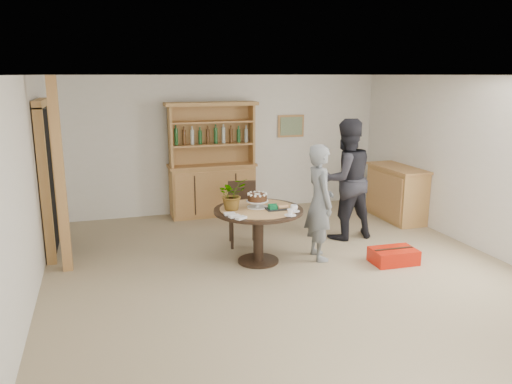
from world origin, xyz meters
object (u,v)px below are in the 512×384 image
Objects in this scene: sideboard at (397,193)px; dining_chair at (243,209)px; dining_table at (258,219)px; teen_boy at (320,202)px; red_suitcase at (393,256)px; hutch at (212,178)px; adult_person at (345,179)px.

dining_chair is at bearing -171.51° from sideboard.
teen_boy is at bearing -6.71° from dining_table.
hutch is at bearing 122.73° from red_suitcase.
dining_chair is at bearing 88.98° from dining_table.
dining_table is 1.91m from red_suitcase.
adult_person is at bearing -48.46° from hutch.
red_suitcase is (-1.22, -1.86, -0.37)m from sideboard.
sideboard is 1.58m from adult_person.
dining_chair is at bearing -12.01° from adult_person.
hutch reaches higher than sideboard.
sideboard is 2.26m from red_suitcase.
sideboard is at bearing 59.11° from red_suitcase.
hutch is at bearing 157.79° from sideboard.
hutch is 1.70× the size of dining_table.
dining_chair is (-2.95, -0.44, 0.06)m from sideboard.
dining_chair reaches higher than red_suitcase.
hutch is 1.09× the size of adult_person.
dining_chair is (0.01, 0.83, -0.07)m from dining_table.
adult_person reaches higher than sideboard.
sideboard is at bearing -22.21° from hutch.
teen_boy is 0.86× the size of adult_person.
teen_boy is 1.04m from adult_person.
dining_chair is 1.28m from teen_boy.
sideboard is at bearing -158.53° from adult_person.
teen_boy is at bearing -70.43° from hutch.
red_suitcase is at bearing -18.79° from dining_table.
teen_boy is at bearing 153.42° from red_suitcase.
hutch is 1.62× the size of sideboard.
adult_person is (0.75, 0.71, 0.13)m from teen_boy.
dining_chair is 0.59× the size of teen_boy.
teen_boy is (0.84, -0.93, 0.27)m from dining_chair.
red_suitcase is (1.74, -0.59, -0.50)m from dining_table.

